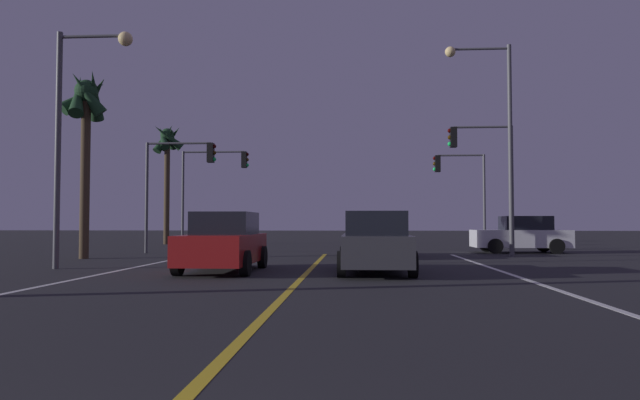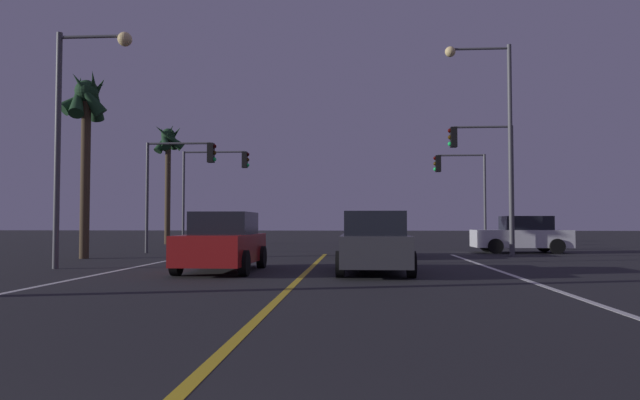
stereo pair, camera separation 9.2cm
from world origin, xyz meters
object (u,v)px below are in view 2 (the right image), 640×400
(car_crossing_side, at_px, (522,235))
(palm_tree_left_far, at_px, (168,147))
(palm_tree_left_mid, at_px, (87,109))
(car_lead_same_lane, at_px, (374,243))
(traffic_light_near_right, at_px, (482,159))
(street_lamp_right_far, at_px, (495,122))
(car_oncoming, at_px, (223,243))
(street_lamp_right_near, at_px, (625,56))
(street_lamp_left_mid, at_px, (76,115))
(car_ahead_far, at_px, (373,237))
(traffic_light_far_right, at_px, (460,178))
(traffic_light_near_left, at_px, (181,170))
(traffic_light_far_left, at_px, (215,175))

(car_crossing_side, distance_m, palm_tree_left_far, 22.62)
(palm_tree_left_mid, bearing_deg, car_lead_same_lane, -27.34)
(palm_tree_left_mid, xyz_separation_m, palm_tree_left_far, (-1.72, 14.65, 0.47))
(traffic_light_near_right, distance_m, palm_tree_left_far, 20.82)
(traffic_light_near_right, bearing_deg, street_lamp_right_far, 93.29)
(car_oncoming, height_order, street_lamp_right_near, street_lamp_right_near)
(street_lamp_right_far, bearing_deg, street_lamp_left_mid, 26.14)
(car_oncoming, bearing_deg, traffic_light_near_right, 135.59)
(car_ahead_far, distance_m, street_lamp_left_mid, 11.90)
(traffic_light_far_right, bearing_deg, car_crossing_side, 116.05)
(car_lead_same_lane, bearing_deg, palm_tree_left_mid, 62.66)
(car_oncoming, bearing_deg, palm_tree_left_mid, -128.70)
(car_oncoming, xyz_separation_m, street_lamp_right_near, (9.62, -3.59, 4.16))
(traffic_light_near_right, bearing_deg, street_lamp_right_near, 90.95)
(palm_tree_left_mid, bearing_deg, street_lamp_right_far, 7.56)
(car_ahead_far, bearing_deg, car_crossing_side, -61.92)
(car_oncoming, xyz_separation_m, traffic_light_far_right, (9.37, 15.09, 2.97))
(palm_tree_left_mid, bearing_deg, street_lamp_right_near, -28.82)
(car_ahead_far, height_order, traffic_light_near_left, traffic_light_near_left)
(car_lead_same_lane, height_order, street_lamp_left_mid, street_lamp_left_mid)
(street_lamp_left_mid, xyz_separation_m, palm_tree_left_far, (-3.77, 19.47, 1.64))
(traffic_light_far_left, bearing_deg, street_lamp_right_far, -28.96)
(traffic_light_near_left, bearing_deg, car_crossing_side, 4.62)
(traffic_light_far_left, distance_m, street_lamp_right_near, 23.18)
(car_ahead_far, height_order, car_lead_same_lane, same)
(traffic_light_near_right, bearing_deg, traffic_light_near_left, 0.00)
(car_ahead_far, relative_size, palm_tree_left_far, 0.54)
(car_crossing_side, height_order, traffic_light_near_left, traffic_light_near_left)
(car_oncoming, bearing_deg, palm_tree_left_far, -157.10)
(car_ahead_far, bearing_deg, traffic_light_near_left, 74.33)
(traffic_light_far_right, relative_size, palm_tree_left_far, 0.64)
(palm_tree_left_far, bearing_deg, street_lamp_right_far, -34.78)
(traffic_light_far_right, relative_size, palm_tree_left_mid, 0.69)
(car_crossing_side, bearing_deg, car_oncoming, 43.52)
(car_ahead_far, distance_m, traffic_light_far_right, 9.81)
(car_ahead_far, xyz_separation_m, traffic_light_near_left, (-8.74, 2.45, 3.00))
(street_lamp_right_near, relative_size, palm_tree_left_mid, 1.06)
(car_lead_same_lane, bearing_deg, street_lamp_right_far, -33.47)
(car_oncoming, bearing_deg, street_lamp_right_near, 69.50)
(traffic_light_near_right, bearing_deg, traffic_light_far_right, -89.71)
(car_ahead_far, xyz_separation_m, traffic_light_far_left, (-8.54, 7.95, 3.22))
(car_oncoming, relative_size, street_lamp_right_near, 0.55)
(traffic_light_far_right, bearing_deg, traffic_light_far_left, 0.00)
(street_lamp_right_near, height_order, palm_tree_left_far, palm_tree_left_far)
(street_lamp_right_near, distance_m, palm_tree_left_far, 29.82)
(car_lead_same_lane, distance_m, palm_tree_left_far, 24.67)
(car_crossing_side, distance_m, car_lead_same_lane, 13.25)
(car_lead_same_lane, bearing_deg, traffic_light_far_left, 28.55)
(car_oncoming, distance_m, car_ahead_far, 8.42)
(traffic_light_far_right, xyz_separation_m, street_lamp_right_near, (0.25, -18.69, 1.19))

